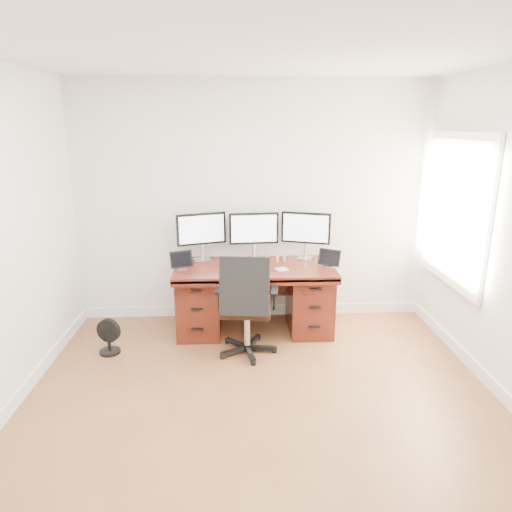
{
  "coord_description": "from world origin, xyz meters",
  "views": [
    {
      "loc": [
        -0.19,
        -2.86,
        2.2
      ],
      "look_at": [
        0.0,
        1.5,
        0.95
      ],
      "focal_mm": 32.0,
      "sensor_mm": 36.0,
      "label": 1
    }
  ],
  "objects_px": {
    "desk": "(255,296)",
    "floor_fan": "(109,337)",
    "office_chair": "(247,322)",
    "monitor_center": "(254,230)",
    "keyboard": "(255,272)"
  },
  "relations": [
    {
      "from": "desk",
      "to": "floor_fan",
      "type": "height_order",
      "value": "desk"
    },
    {
      "from": "office_chair",
      "to": "monitor_center",
      "type": "distance_m",
      "value": 1.1
    },
    {
      "from": "desk",
      "to": "floor_fan",
      "type": "distance_m",
      "value": 1.58
    },
    {
      "from": "office_chair",
      "to": "floor_fan",
      "type": "height_order",
      "value": "office_chair"
    },
    {
      "from": "desk",
      "to": "office_chair",
      "type": "relative_size",
      "value": 1.61
    },
    {
      "from": "office_chair",
      "to": "desk",
      "type": "bearing_deg",
      "value": 86.95
    },
    {
      "from": "floor_fan",
      "to": "keyboard",
      "type": "height_order",
      "value": "keyboard"
    },
    {
      "from": "office_chair",
      "to": "floor_fan",
      "type": "relative_size",
      "value": 2.96
    },
    {
      "from": "desk",
      "to": "keyboard",
      "type": "height_order",
      "value": "keyboard"
    },
    {
      "from": "desk",
      "to": "office_chair",
      "type": "xyz_separation_m",
      "value": [
        -0.1,
        -0.58,
        -0.05
      ]
    },
    {
      "from": "desk",
      "to": "monitor_center",
      "type": "xyz_separation_m",
      "value": [
        0.0,
        0.24,
        0.68
      ]
    },
    {
      "from": "floor_fan",
      "to": "office_chair",
      "type": "bearing_deg",
      "value": 13.8
    },
    {
      "from": "desk",
      "to": "office_chair",
      "type": "bearing_deg",
      "value": -100.21
    },
    {
      "from": "office_chair",
      "to": "monitor_center",
      "type": "bearing_deg",
      "value": 89.89
    },
    {
      "from": "office_chair",
      "to": "monitor_center",
      "type": "relative_size",
      "value": 1.92
    }
  ]
}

